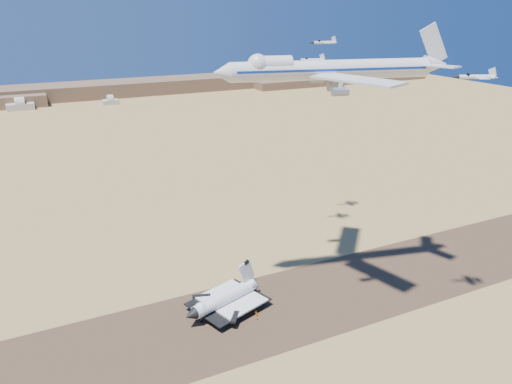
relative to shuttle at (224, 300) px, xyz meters
name	(u,v)px	position (x,y,z in m)	size (l,w,h in m)	color
ground	(241,318)	(3.66, -7.91, -4.78)	(1200.00, 1200.00, 0.00)	#AC8D4C
runway	(241,318)	(3.66, -7.91, -4.75)	(600.00, 50.00, 0.06)	brown
ridgeline	(122,91)	(68.98, 519.40, 2.85)	(960.00, 90.00, 18.00)	brown
hangars	(17,107)	(-60.34, 470.53, 0.05)	(200.50, 29.50, 30.00)	beige
shuttle	(224,300)	(0.00, 0.00, 0.00)	(36.51, 29.34, 17.78)	silver
carrier_747	(325,70)	(40.71, -1.58, 86.07)	(89.51, 67.46, 22.26)	silver
crew_a	(257,318)	(8.56, -11.50, -3.90)	(0.60, 0.39, 1.64)	orange
crew_b	(257,314)	(9.47, -9.28, -3.79)	(0.90, 0.52, 1.86)	orange
crew_c	(256,313)	(9.72, -8.24, -3.82)	(1.06, 0.54, 1.81)	orange
chase_jet_a	(475,77)	(71.75, -41.27, 86.51)	(14.18, 8.44, 3.67)	silver
chase_jet_c	(312,60)	(63.02, 43.26, 84.68)	(13.45, 7.83, 3.43)	silver
chase_jet_d	(324,42)	(77.13, 55.18, 91.23)	(14.52, 8.01, 3.62)	silver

